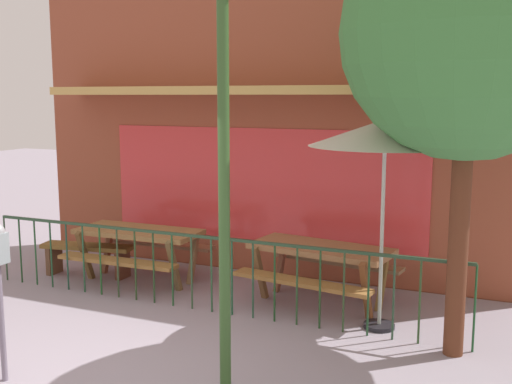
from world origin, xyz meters
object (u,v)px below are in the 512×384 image
patio_umbrella (385,135)px  street_lamp (223,123)px  street_tree (469,33)px  picnic_table_left (139,240)px  patio_bench (88,253)px  picnic_table_right (321,258)px

patio_umbrella → street_lamp: street_lamp is taller
street_tree → picnic_table_left: bearing=169.1°
patio_umbrella → street_tree: bearing=-26.1°
patio_bench → street_lamp: street_lamp is taller
picnic_table_left → picnic_table_right: size_ratio=0.92×
picnic_table_right → picnic_table_left: bearing=-178.2°
picnic_table_right → patio_bench: bearing=-177.5°
picnic_table_right → street_lamp: 3.31m
picnic_table_right → street_lamp: street_lamp is taller
picnic_table_right → patio_bench: picnic_table_right is taller
picnic_table_left → street_lamp: (2.71, -2.67, 1.84)m
picnic_table_left → picnic_table_right: (2.71, 0.09, 0.00)m
picnic_table_left → patio_umbrella: bearing=-6.9°
picnic_table_right → patio_umbrella: patio_umbrella is taller
patio_bench → picnic_table_left: bearing=4.6°
picnic_table_right → street_tree: 3.32m
picnic_table_right → patio_bench: size_ratio=1.38×
patio_umbrella → picnic_table_left: bearing=173.1°
picnic_table_right → patio_umbrella: 1.93m
street_tree → street_lamp: size_ratio=1.22×
street_tree → picnic_table_right: bearing=151.7°
patio_bench → patio_umbrella: bearing=-4.6°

